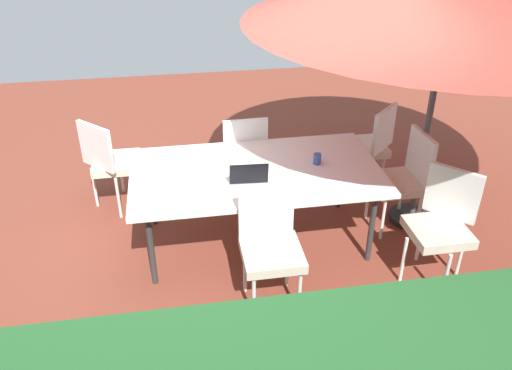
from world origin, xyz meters
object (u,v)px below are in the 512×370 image
at_px(chair_southeast, 111,160).
at_px(chair_west, 403,176).
at_px(dining_table, 256,174).
at_px(chair_northwest, 442,222).
at_px(chair_south, 243,153).
at_px(chair_north, 270,243).
at_px(chair_southwest, 369,143).
at_px(laptop, 248,177).
at_px(cup, 317,159).

distance_m(chair_southeast, chair_west, 2.85).
bearing_deg(dining_table, chair_west, -179.07).
xyz_separation_m(chair_northwest, chair_west, (0.01, -0.76, 0.00)).
xyz_separation_m(chair_south, chair_north, (0.01, 1.54, 0.00)).
xyz_separation_m(chair_north, chair_southwest, (-1.36, -1.54, 0.00)).
bearing_deg(laptop, chair_north, 101.22).
bearing_deg(chair_southeast, chair_north, 174.19).
bearing_deg(chair_south, chair_west, 151.23).
xyz_separation_m(chair_southeast, chair_south, (-1.32, 0.07, 0.00)).
distance_m(chair_south, chair_north, 1.55).
relative_size(dining_table, chair_north, 2.24).
relative_size(dining_table, chair_northwest, 2.24).
bearing_deg(dining_table, laptop, 63.05).
relative_size(chair_northwest, chair_southwest, 1.00).
height_order(dining_table, chair_south, chair_south).
relative_size(chair_north, laptop, 2.92).
distance_m(chair_southeast, chair_north, 2.08).
xyz_separation_m(chair_south, cup, (-0.57, 0.73, 0.26)).
height_order(chair_southeast, laptop, chair_southeast).
bearing_deg(cup, dining_table, 2.64).
height_order(chair_northwest, cup, chair_northwest).
height_order(chair_northwest, chair_west, same).
distance_m(dining_table, chair_west, 1.42).
height_order(dining_table, laptop, laptop).
bearing_deg(chair_southeast, chair_northwest, -164.54).
height_order(dining_table, chair_southwest, chair_southwest).
distance_m(chair_south, chair_west, 1.59).
distance_m(chair_south, cup, 0.96).
relative_size(chair_southwest, chair_west, 1.00).
xyz_separation_m(dining_table, chair_west, (-1.41, -0.02, -0.17)).
bearing_deg(chair_west, chair_northwest, -2.37).
height_order(chair_southwest, chair_west, same).
height_order(dining_table, chair_west, chair_west).
bearing_deg(dining_table, chair_southeast, -31.90).
height_order(chair_southeast, cup, chair_southeast).
height_order(chair_southeast, chair_southwest, same).
bearing_deg(chair_northwest, chair_south, 179.87).
height_order(chair_southeast, chair_northwest, same).
xyz_separation_m(dining_table, chair_south, (0.01, -0.76, -0.17)).
bearing_deg(chair_northwest, chair_southeast, -163.38).
height_order(chair_northwest, chair_southwest, same).
xyz_separation_m(chair_southwest, chair_west, (-0.07, 0.73, 0.00)).
height_order(dining_table, chair_north, chair_north).
bearing_deg(chair_north, cup, 51.82).
bearing_deg(laptop, chair_west, -167.97).
height_order(chair_south, chair_southwest, same).
distance_m(chair_north, laptop, 0.65).
relative_size(chair_south, cup, 10.06).
bearing_deg(chair_west, cup, -93.33).
distance_m(chair_northwest, laptop, 1.63).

